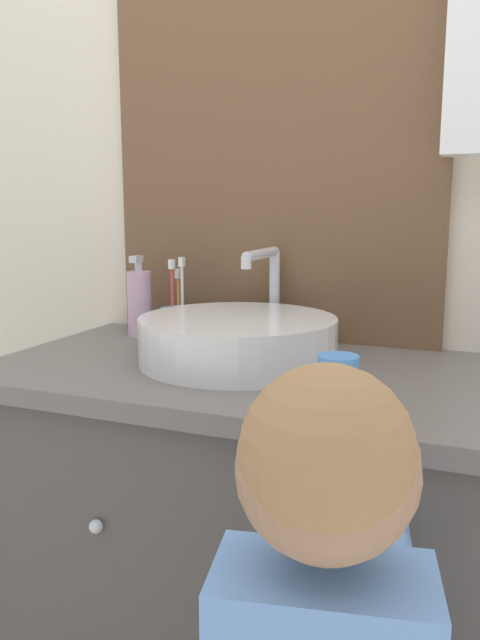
% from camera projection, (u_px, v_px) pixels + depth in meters
% --- Properties ---
extents(wall_back, '(3.20, 0.18, 2.50)m').
position_uv_depth(wall_back, '(349.00, 145.00, 1.38)').
color(wall_back, beige).
rests_on(wall_back, ground_plane).
extents(vanity_counter, '(1.22, 0.58, 0.83)m').
position_uv_depth(vanity_counter, '(295.00, 570.00, 1.25)').
color(vanity_counter, '#4C4742').
rests_on(vanity_counter, ground_plane).
extents(sink_basin, '(0.39, 0.45, 0.22)m').
position_uv_depth(sink_basin, '(239.00, 338.00, 1.24)').
color(sink_basin, silver).
rests_on(sink_basin, vanity_counter).
extents(toothbrush_holder, '(0.08, 0.08, 0.19)m').
position_uv_depth(toothbrush_holder, '(178.00, 321.00, 1.48)').
color(toothbrush_holder, '#4C93C6').
rests_on(toothbrush_holder, vanity_counter).
extents(soap_dispenser, '(0.06, 0.06, 0.19)m').
position_uv_depth(soap_dispenser, '(140.00, 302.00, 1.49)').
color(soap_dispenser, '#CCA3BC').
rests_on(soap_dispenser, vanity_counter).
extents(drinking_cup, '(0.06, 0.06, 0.09)m').
position_uv_depth(drinking_cup, '(337.00, 384.00, 0.94)').
color(drinking_cup, '#4789D1').
rests_on(drinking_cup, vanity_counter).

